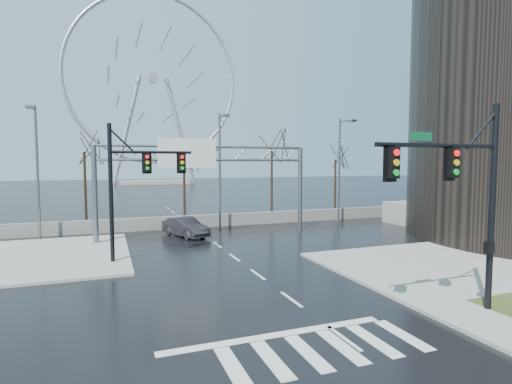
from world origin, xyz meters
name	(u,v)px	position (x,y,z in m)	size (l,w,h in m)	color
ground	(291,299)	(0.00, 0.00, 0.00)	(260.00, 260.00, 0.00)	black
sidewalk_right_ext	(437,265)	(10.00, 2.00, 0.07)	(12.00, 10.00, 0.15)	gray
sidewalk_far	(42,257)	(-11.00, 12.00, 0.07)	(10.00, 12.00, 0.15)	gray
barrier_wall	(194,221)	(0.00, 20.00, 0.55)	(52.00, 0.50, 1.10)	slate
signal_mast_near	(467,188)	(5.14, -4.04, 4.87)	(5.52, 0.41, 8.00)	black
signal_mast_far	(132,179)	(-5.87, 8.96, 4.83)	(4.72, 0.41, 8.00)	black
sign_gantry	(202,171)	(-0.38, 14.96, 5.18)	(16.36, 0.40, 7.60)	slate
streetlight_left	(36,161)	(-12.00, 18.16, 5.89)	(0.50, 2.55, 10.00)	slate
streetlight_mid	(221,161)	(2.00, 18.16, 5.89)	(0.50, 2.55, 10.00)	slate
streetlight_right	(341,162)	(14.00, 18.16, 5.89)	(0.50, 2.55, 10.00)	slate
tree_left	(84,160)	(-9.00, 23.50, 5.98)	(3.75, 3.75, 7.50)	black
tree_center	(184,169)	(0.00, 24.50, 5.17)	(3.25, 3.25, 6.50)	black
tree_right	(272,158)	(9.00, 23.50, 6.22)	(3.90, 3.90, 7.80)	black
tree_far_right	(335,166)	(17.00, 24.00, 5.41)	(3.40, 3.40, 6.80)	black
ferris_wheel	(153,85)	(5.00, 95.00, 26.13)	(45.00, 6.00, 50.91)	gray
car	(185,227)	(-1.52, 15.94, 0.75)	(1.59, 4.57, 1.50)	black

